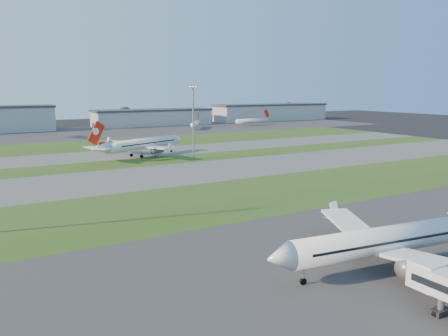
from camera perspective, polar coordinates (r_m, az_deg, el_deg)
grass_strip_a at (r=101.10m, az=2.25°, el=-3.74°), size 300.00×34.00×0.01m
taxiway_a at (r=129.61m, az=-5.50°, el=-0.68°), size 300.00×32.00×0.01m
grass_strip_b at (r=152.42m, az=-9.38°, el=0.87°), size 300.00×18.00×0.01m
taxiway_b at (r=172.99m, az=-11.93°, el=1.88°), size 300.00×26.00×0.01m
grass_strip_c at (r=204.41m, az=-14.80°, el=3.02°), size 300.00×40.00×0.01m
apron_far at (r=262.53m, az=-18.23°, el=4.36°), size 400.00×80.00×0.01m
airliner_parked at (r=64.30m, az=20.47°, el=-8.88°), size 36.78×31.03×11.50m
airliner_taxiing at (r=164.09m, az=-10.51°, el=3.06°), size 38.40×32.62×12.70m
mini_jet_near at (r=277.15m, az=-3.70°, el=5.81°), size 17.31×24.76×9.48m
mini_jet_far at (r=302.42m, az=3.71°, el=6.18°), size 28.63×5.45×9.48m
light_mast_centre at (r=154.78m, az=-4.04°, el=6.64°), size 3.20×0.70×25.80m
hangar_east at (r=306.11m, az=-9.28°, el=6.56°), size 81.60×23.00×11.20m
hangar_far_east at (r=353.68m, az=6.18°, el=7.26°), size 96.90×23.00×13.20m
tree_mid_west at (r=299.46m, az=-23.67°, el=5.80°), size 9.90×9.90×10.80m
tree_mid_east at (r=314.46m, az=-12.77°, el=6.75°), size 11.55×11.55×12.60m
tree_east at (r=342.27m, az=-0.49°, el=7.15°), size 10.45×10.45×11.40m
tree_far_east at (r=384.44m, az=8.43°, el=7.57°), size 12.65×12.65×13.80m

